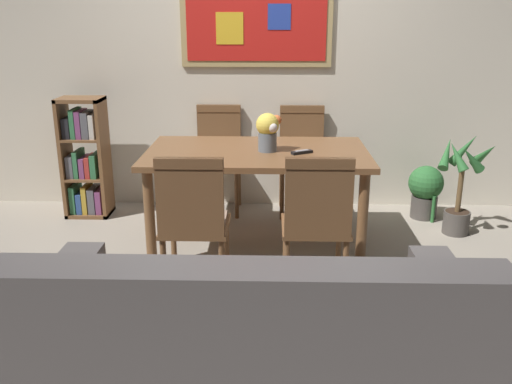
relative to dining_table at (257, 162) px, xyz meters
name	(u,v)px	position (x,y,z in m)	size (l,w,h in m)	color
ground_plane	(253,274)	(-0.01, -0.48, -0.65)	(12.00, 12.00, 0.00)	gray
wall_back_with_painting	(259,57)	(-0.01, 1.03, 0.66)	(5.20, 0.14, 2.60)	beige
dining_table	(257,162)	(0.00, 0.00, 0.00)	(1.57, 0.95, 0.73)	brown
dining_chair_far_left	(218,150)	(-0.36, 0.84, -0.11)	(0.40, 0.41, 0.91)	brown
dining_chair_far_right	(302,151)	(0.36, 0.82, -0.11)	(0.40, 0.41, 0.91)	brown
dining_chair_near_left	(193,216)	(-0.35, -0.82, -0.11)	(0.40, 0.41, 0.91)	brown
dining_chair_near_right	(317,216)	(0.37, -0.80, -0.11)	(0.40, 0.41, 0.91)	brown
leather_couch	(253,357)	(0.03, -1.88, -0.33)	(1.80, 0.84, 0.84)	#514C4C
bookshelf	(85,161)	(-1.47, 0.65, -0.17)	(0.36, 0.28, 1.01)	brown
potted_ivy	(425,190)	(1.40, 0.65, -0.40)	(0.29, 0.29, 0.52)	#4C4742
potted_palm	(461,187)	(1.57, 0.30, -0.27)	(0.43, 0.36, 0.80)	#4C4742
flower_vase	(268,130)	(0.08, -0.02, 0.24)	(0.18, 0.17, 0.27)	slate
tv_remote	(302,152)	(0.31, -0.09, 0.10)	(0.16, 0.11, 0.02)	black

